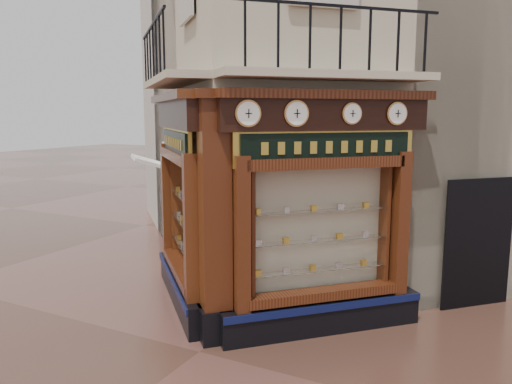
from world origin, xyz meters
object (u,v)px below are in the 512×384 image
Objects in this scene: corner_pilaster at (215,222)px; signboard_left at (176,142)px; awning at (152,258)px; clock_c at (352,114)px; clock_d at (397,114)px; signboard_right at (327,147)px; clock_b at (296,113)px; clock_a at (248,113)px.

signboard_left is (-1.46, 1.01, 1.15)m from corner_pilaster.
awning is 0.66× the size of signboard_left.
clock_c reaches higher than awning.
signboard_left is at bearing 100.25° from corner_pilaster.
awning is at bearing 122.15° from clock_d.
clock_c reaches higher than signboard_right.
clock_b is 0.20× the size of signboard_left.
clock_c is at bearing -131.96° from signboard_left.
awning is (-6.25, 1.43, -3.62)m from clock_d.
awning is at bearing 107.13° from clock_b.
clock_c is at bearing -0.00° from clock_b.
corner_pilaster reaches higher than clock_c.
clock_b is at bearing 180.00° from clock_d.
clock_b is at bearing -162.87° from awning.
signboard_right is (2.92, 0.00, 0.00)m from signboard_left.
clock_d reaches higher than signboard_left.
awning is 0.60× the size of signboard_right.
clock_d is 0.17× the size of signboard_right.
clock_a is at bearing -170.43° from awning.
clock_c is at bearing 180.00° from clock_d.
clock_a is at bearing -161.41° from signboard_left.
corner_pilaster reaches higher than clock_a.
signboard_right is (-0.90, -0.74, -0.52)m from clock_d.
corner_pilaster is 2.97× the size of awning.
corner_pilaster is 10.04× the size of clock_a.
clock_d is 7.37m from awning.
corner_pilaster is 3.39m from clock_d.
clock_d is (0.57, 0.57, 0.00)m from clock_c.
clock_b is at bearing -169.13° from signboard_right.
clock_c is at bearing -11.47° from corner_pilaster.
awning is at bearing 115.62° from clock_c.
clock_b reaches higher than signboard_right.
clock_b is 0.18× the size of signboard_right.
clock_d is at bearing -8.34° from corner_pilaster.
signboard_left reaches higher than awning.
clock_c is at bearing -17.31° from signboard_right.
signboard_right reaches higher than awning.
corner_pilaster is 2.12m from signboard_left.
signboard_left is 2.92m from signboard_right.
clock_b reaches higher than clock_c.
signboard_right is (5.35, -2.17, 3.10)m from awning.
clock_b reaches higher than clock_a.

